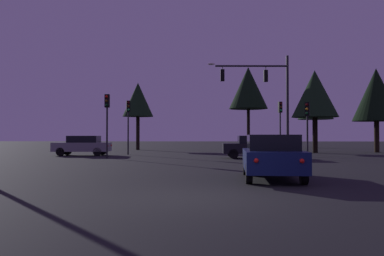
# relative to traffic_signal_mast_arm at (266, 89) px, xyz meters

# --- Properties ---
(ground_plane) EXTENTS (168.00, 168.00, 0.00)m
(ground_plane) POSITION_rel_traffic_signal_mast_arm_xyz_m (-4.49, 4.23, -5.12)
(ground_plane) COLOR black
(ground_plane) RESTS_ON ground
(traffic_signal_mast_arm) EXTENTS (6.18, 0.60, 7.64)m
(traffic_signal_mast_arm) POSITION_rel_traffic_signal_mast_arm_xyz_m (0.00, 0.00, 0.00)
(traffic_signal_mast_arm) COLOR #232326
(traffic_signal_mast_arm) RESTS_ON ground
(traffic_light_corner_left) EXTENTS (0.36, 0.38, 4.35)m
(traffic_light_corner_left) POSITION_rel_traffic_signal_mast_arm_xyz_m (1.56, 2.67, -2.04)
(traffic_light_corner_left) COLOR #232326
(traffic_light_corner_left) RESTS_ON ground
(traffic_light_corner_right) EXTENTS (0.32, 0.36, 4.33)m
(traffic_light_corner_right) POSITION_rel_traffic_signal_mast_arm_xyz_m (-11.24, -3.70, -2.05)
(traffic_light_corner_right) COLOR #232326
(traffic_light_corner_right) RESTS_ON ground
(traffic_light_median) EXTENTS (0.37, 0.39, 3.71)m
(traffic_light_median) POSITION_rel_traffic_signal_mast_arm_xyz_m (2.10, -3.96, -2.47)
(traffic_light_median) COLOR #232326
(traffic_light_median) RESTS_ON ground
(traffic_light_far_side) EXTENTS (0.36, 0.38, 4.36)m
(traffic_light_far_side) POSITION_rel_traffic_signal_mast_arm_xyz_m (-10.85, 1.23, -2.03)
(traffic_light_far_side) COLOR #232326
(traffic_light_far_side) RESTS_ON ground
(car_nearside_lane) EXTENTS (2.10, 4.35, 1.52)m
(car_nearside_lane) POSITION_rel_traffic_signal_mast_arm_xyz_m (-2.15, -16.10, -4.32)
(car_nearside_lane) COLOR #0F1947
(car_nearside_lane) RESTS_ON ground
(car_crossing_left) EXTENTS (4.35, 2.04, 1.52)m
(car_crossing_left) POSITION_rel_traffic_signal_mast_arm_xyz_m (-14.08, -0.21, -4.32)
(car_crossing_left) COLOR gray
(car_crossing_left) RESTS_ON ground
(car_crossing_right) EXTENTS (4.03, 1.85, 1.52)m
(car_crossing_right) POSITION_rel_traffic_signal_mast_arm_xyz_m (-1.40, -3.28, -4.33)
(car_crossing_right) COLOR black
(car_crossing_right) RESTS_ON ground
(tree_behind_sign) EXTENTS (4.25, 4.25, 7.78)m
(tree_behind_sign) POSITION_rel_traffic_signal_mast_arm_xyz_m (11.07, 6.70, 0.20)
(tree_behind_sign) COLOR black
(tree_behind_sign) RESTS_ON ground
(tree_left_far) EXTENTS (4.47, 4.47, 7.91)m
(tree_left_far) POSITION_rel_traffic_signal_mast_arm_xyz_m (9.28, 20.52, 0.65)
(tree_left_far) COLOR black
(tree_left_far) RESTS_ON ground
(tree_center_horizon) EXTENTS (4.12, 4.12, 7.47)m
(tree_center_horizon) POSITION_rel_traffic_signal_mast_arm_xyz_m (5.20, 5.68, 0.19)
(tree_center_horizon) COLOR black
(tree_center_horizon) RESTS_ON ground
(tree_right_cluster) EXTENTS (3.36, 3.36, 7.39)m
(tree_right_cluster) POSITION_rel_traffic_signal_mast_arm_xyz_m (-12.17, 12.34, 0.36)
(tree_right_cluster) COLOR black
(tree_right_cluster) RESTS_ON ground
(tree_lot_edge) EXTENTS (3.96, 3.96, 8.65)m
(tree_lot_edge) POSITION_rel_traffic_signal_mast_arm_xyz_m (-0.32, 10.27, 1.34)
(tree_lot_edge) COLOR black
(tree_lot_edge) RESTS_ON ground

